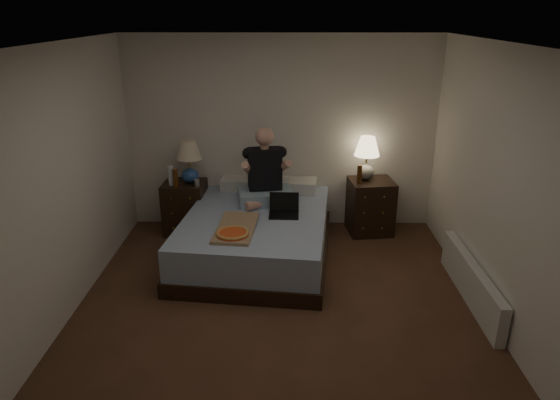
{
  "coord_description": "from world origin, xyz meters",
  "views": [
    {
      "loc": [
        0.07,
        -4.09,
        2.77
      ],
      "look_at": [
        0.0,
        0.9,
        0.85
      ],
      "focal_mm": 32.0,
      "sensor_mm": 36.0,
      "label": 1
    }
  ],
  "objects_px": {
    "laptop": "(284,206)",
    "beer_bottle_right": "(359,174)",
    "bed": "(257,235)",
    "water_bottle": "(171,176)",
    "lamp_right": "(367,158)",
    "radiator": "(471,282)",
    "lamp_left": "(189,162)",
    "beer_bottle_left": "(176,178)",
    "nightstand_left": "(185,207)",
    "soda_can": "(197,183)",
    "nightstand_right": "(370,207)",
    "person": "(265,166)",
    "pizza_box": "(233,234)"
  },
  "relations": [
    {
      "from": "radiator",
      "to": "soda_can",
      "type": "bearing_deg",
      "value": 153.64
    },
    {
      "from": "lamp_left",
      "to": "person",
      "type": "height_order",
      "value": "person"
    },
    {
      "from": "beer_bottle_left",
      "to": "radiator",
      "type": "height_order",
      "value": "beer_bottle_left"
    },
    {
      "from": "water_bottle",
      "to": "beer_bottle_left",
      "type": "relative_size",
      "value": 1.09
    },
    {
      "from": "lamp_right",
      "to": "radiator",
      "type": "height_order",
      "value": "lamp_right"
    },
    {
      "from": "nightstand_left",
      "to": "radiator",
      "type": "relative_size",
      "value": 0.43
    },
    {
      "from": "water_bottle",
      "to": "beer_bottle_left",
      "type": "height_order",
      "value": "water_bottle"
    },
    {
      "from": "beer_bottle_right",
      "to": "radiator",
      "type": "relative_size",
      "value": 0.14
    },
    {
      "from": "nightstand_right",
      "to": "radiator",
      "type": "xyz_separation_m",
      "value": [
        0.77,
        -1.65,
        -0.16
      ]
    },
    {
      "from": "radiator",
      "to": "water_bottle",
      "type": "bearing_deg",
      "value": 155.16
    },
    {
      "from": "nightstand_right",
      "to": "beer_bottle_right",
      "type": "distance_m",
      "value": 0.51
    },
    {
      "from": "bed",
      "to": "water_bottle",
      "type": "xyz_separation_m",
      "value": [
        -1.1,
        0.58,
        0.54
      ]
    },
    {
      "from": "bed",
      "to": "beer_bottle_right",
      "type": "bearing_deg",
      "value": 32.79
    },
    {
      "from": "lamp_right",
      "to": "pizza_box",
      "type": "bearing_deg",
      "value": -138.21
    },
    {
      "from": "lamp_left",
      "to": "laptop",
      "type": "height_order",
      "value": "lamp_left"
    },
    {
      "from": "bed",
      "to": "soda_can",
      "type": "height_order",
      "value": "soda_can"
    },
    {
      "from": "nightstand_right",
      "to": "beer_bottle_left",
      "type": "xyz_separation_m",
      "value": [
        -2.48,
        -0.18,
        0.44
      ]
    },
    {
      "from": "nightstand_right",
      "to": "beer_bottle_left",
      "type": "bearing_deg",
      "value": 177.44
    },
    {
      "from": "lamp_left",
      "to": "radiator",
      "type": "distance_m",
      "value": 3.58
    },
    {
      "from": "soda_can",
      "to": "nightstand_right",
      "type": "bearing_deg",
      "value": 4.58
    },
    {
      "from": "soda_can",
      "to": "beer_bottle_left",
      "type": "distance_m",
      "value": 0.27
    },
    {
      "from": "person",
      "to": "laptop",
      "type": "xyz_separation_m",
      "value": [
        0.23,
        -0.43,
        -0.35
      ]
    },
    {
      "from": "bed",
      "to": "soda_can",
      "type": "xyz_separation_m",
      "value": [
        -0.77,
        0.53,
        0.46
      ]
    },
    {
      "from": "person",
      "to": "beer_bottle_right",
      "type": "bearing_deg",
      "value": 3.0
    },
    {
      "from": "bed",
      "to": "nightstand_left",
      "type": "distance_m",
      "value": 1.18
    },
    {
      "from": "lamp_left",
      "to": "laptop",
      "type": "xyz_separation_m",
      "value": [
        1.2,
        -0.74,
        -0.31
      ]
    },
    {
      "from": "bed",
      "to": "water_bottle",
      "type": "height_order",
      "value": "water_bottle"
    },
    {
      "from": "lamp_right",
      "to": "water_bottle",
      "type": "distance_m",
      "value": 2.48
    },
    {
      "from": "lamp_right",
      "to": "bed",
      "type": "bearing_deg",
      "value": -150.88
    },
    {
      "from": "bed",
      "to": "radiator",
      "type": "bearing_deg",
      "value": -16.95
    },
    {
      "from": "lamp_left",
      "to": "pizza_box",
      "type": "bearing_deg",
      "value": -63.16
    },
    {
      "from": "radiator",
      "to": "laptop",
      "type": "bearing_deg",
      "value": 154.58
    },
    {
      "from": "water_bottle",
      "to": "beer_bottle_right",
      "type": "bearing_deg",
      "value": 1.23
    },
    {
      "from": "laptop",
      "to": "radiator",
      "type": "bearing_deg",
      "value": -24.11
    },
    {
      "from": "nightstand_left",
      "to": "beer_bottle_left",
      "type": "bearing_deg",
      "value": -109.41
    },
    {
      "from": "bed",
      "to": "soda_can",
      "type": "bearing_deg",
      "value": 151.98
    },
    {
      "from": "nightstand_left",
      "to": "lamp_left",
      "type": "distance_m",
      "value": 0.63
    },
    {
      "from": "laptop",
      "to": "beer_bottle_right",
      "type": "bearing_deg",
      "value": 37.23
    },
    {
      "from": "nightstand_right",
      "to": "person",
      "type": "height_order",
      "value": "person"
    },
    {
      "from": "laptop",
      "to": "beer_bottle_left",
      "type": "bearing_deg",
      "value": 158.37
    },
    {
      "from": "laptop",
      "to": "pizza_box",
      "type": "relative_size",
      "value": 0.45
    },
    {
      "from": "lamp_right",
      "to": "beer_bottle_left",
      "type": "height_order",
      "value": "lamp_right"
    },
    {
      "from": "soda_can",
      "to": "lamp_right",
      "type": "bearing_deg",
      "value": 6.34
    },
    {
      "from": "bed",
      "to": "soda_can",
      "type": "relative_size",
      "value": 21.39
    },
    {
      "from": "lamp_right",
      "to": "person",
      "type": "bearing_deg",
      "value": -163.08
    },
    {
      "from": "nightstand_left",
      "to": "lamp_right",
      "type": "bearing_deg",
      "value": 4.68
    },
    {
      "from": "beer_bottle_left",
      "to": "laptop",
      "type": "xyz_separation_m",
      "value": [
        1.35,
        -0.57,
        -0.14
      ]
    },
    {
      "from": "lamp_left",
      "to": "person",
      "type": "bearing_deg",
      "value": -17.49
    },
    {
      "from": "radiator",
      "to": "lamp_right",
      "type": "bearing_deg",
      "value": 116.19
    },
    {
      "from": "soda_can",
      "to": "beer_bottle_right",
      "type": "height_order",
      "value": "beer_bottle_right"
    }
  ]
}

